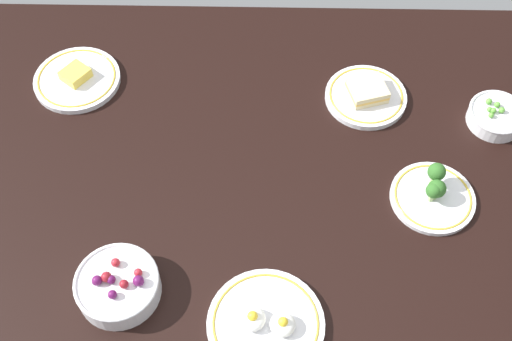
% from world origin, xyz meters
% --- Properties ---
extents(dining_table, '(1.56, 1.10, 0.04)m').
position_xyz_m(dining_table, '(0.00, 0.00, 0.02)').
color(dining_table, black).
rests_on(dining_table, ground).
extents(plate_broccoli, '(0.18, 0.18, 0.08)m').
position_xyz_m(plate_broccoli, '(-0.39, 0.05, 0.06)').
color(plate_broccoli, silver).
rests_on(plate_broccoli, dining_table).
extents(plate_cheese, '(0.21, 0.21, 0.04)m').
position_xyz_m(plate_cheese, '(0.45, -0.27, 0.05)').
color(plate_cheese, silver).
rests_on(plate_cheese, dining_table).
extents(bowl_berries, '(0.17, 0.17, 0.07)m').
position_xyz_m(bowl_berries, '(0.27, 0.28, 0.07)').
color(bowl_berries, silver).
rests_on(bowl_berries, dining_table).
extents(bowl_peas, '(0.13, 0.13, 0.05)m').
position_xyz_m(bowl_peas, '(-0.56, -0.17, 0.06)').
color(bowl_peas, silver).
rests_on(bowl_peas, dining_table).
extents(plate_eggs, '(0.23, 0.23, 0.05)m').
position_xyz_m(plate_eggs, '(-0.03, 0.35, 0.05)').
color(plate_eggs, silver).
rests_on(plate_eggs, dining_table).
extents(plate_sandwich, '(0.20, 0.20, 0.05)m').
position_xyz_m(plate_sandwich, '(-0.26, -0.23, 0.05)').
color(plate_sandwich, silver).
rests_on(plate_sandwich, dining_table).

